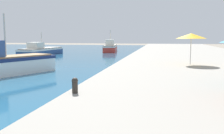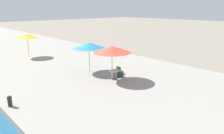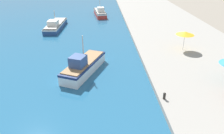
{
  "view_description": "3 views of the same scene",
  "coord_description": "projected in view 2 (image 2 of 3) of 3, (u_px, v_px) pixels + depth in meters",
  "views": [
    {
      "loc": [
        3.91,
        2.72,
        2.86
      ],
      "look_at": [
        1.5,
        15.04,
        1.31
      ],
      "focal_mm": 40.0,
      "sensor_mm": 36.0,
      "label": 1
    },
    {
      "loc": [
        -2.89,
        0.18,
        5.91
      ],
      "look_at": [
        7.92,
        12.1,
        1.51
      ],
      "focal_mm": 35.0,
      "sensor_mm": 36.0,
      "label": 2
    },
    {
      "loc": [
        -5.16,
        -3.85,
        11.84
      ],
      "look_at": [
        -4.0,
        18.0,
        1.11
      ],
      "focal_mm": 35.0,
      "sensor_mm": 36.0,
      "label": 3
    }
  ],
  "objects": [
    {
      "name": "cafe_chair_left",
      "position": [
        120.0,
        73.0,
        17.39
      ],
      "size": [
        0.49,
        0.47,
        0.91
      ],
      "rotation": [
        0.0,
        0.0,
        -1.39
      ],
      "color": "#2D2D33",
      "rests_on": "quay_promenade"
    },
    {
      "name": "cafe_table",
      "position": [
        114.0,
        73.0,
        16.78
      ],
      "size": [
        0.8,
        0.8,
        0.74
      ],
      "color": "#333338",
      "rests_on": "quay_promenade"
    },
    {
      "name": "cafe_umbrella_striped",
      "position": [
        27.0,
        36.0,
        24.06
      ],
      "size": [
        2.47,
        2.47,
        2.59
      ],
      "color": "#B7B7B7",
      "rests_on": "quay_promenade"
    },
    {
      "name": "cafe_umbrella_pink",
      "position": [
        112.0,
        49.0,
        16.31
      ],
      "size": [
        2.87,
        2.87,
        2.63
      ],
      "color": "#B7B7B7",
      "rests_on": "quay_promenade"
    },
    {
      "name": "mooring_bollard",
      "position": [
        10.0,
        101.0,
        12.23
      ],
      "size": [
        0.26,
        0.26,
        0.65
      ],
      "color": "#2D2823",
      "rests_on": "quay_promenade"
    },
    {
      "name": "quay_promenade",
      "position": [
        8.0,
        44.0,
        34.86
      ],
      "size": [
        16.0,
        90.0,
        0.51
      ],
      "color": "gray",
      "rests_on": "ground_plane"
    },
    {
      "name": "cafe_umbrella_white",
      "position": [
        89.0,
        45.0,
        18.44
      ],
      "size": [
        2.76,
        2.76,
        2.54
      ],
      "color": "#B7B7B7",
      "rests_on": "quay_promenade"
    }
  ]
}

